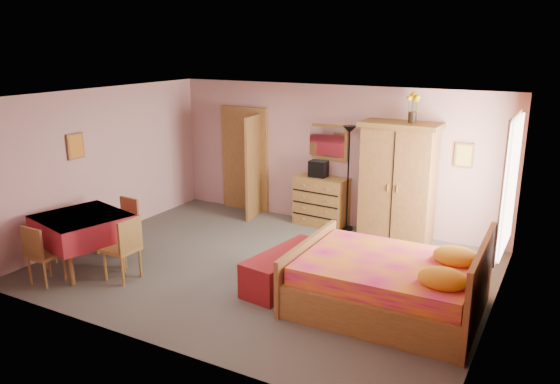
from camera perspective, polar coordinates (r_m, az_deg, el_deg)
The scene contains 23 objects.
floor at distance 8.44m, azimuth -1.59°, elevation -7.94°, with size 6.50×6.50×0.00m, color #5F5B54.
ceiling at distance 7.78m, azimuth -1.74°, elevation 9.92°, with size 6.50×6.50×0.00m, color brown.
wall_back at distance 10.19m, azimuth 5.50°, elevation 3.79°, with size 6.50×0.10×2.60m, color tan.
wall_front at distance 6.09m, azimuth -13.72°, elevation -4.70°, with size 6.50×0.10×2.60m, color tan.
wall_left at distance 10.02m, azimuth -17.92°, elevation 2.90°, with size 0.10×5.00×2.60m, color tan.
wall_right at distance 7.01m, azimuth 21.92°, elevation -2.73°, with size 0.10×5.00×2.60m, color tan.
doorway at distance 11.09m, azimuth -3.64°, elevation 3.35°, with size 1.06×0.12×2.15m, color #9E6B35.
window at distance 8.13m, azimuth 22.87°, elevation 0.69°, with size 0.08×1.40×1.95m, color white.
picture_left at distance 9.53m, azimuth -20.60°, elevation 4.50°, with size 0.04×0.32×0.42m, color orange.
picture_back at distance 9.45m, azimuth 18.67°, elevation 3.66°, with size 0.30×0.04×0.40m, color #D8BF59.
chest_of_drawers at distance 10.25m, azimuth 4.34°, elevation -0.96°, with size 0.97×0.49×0.92m, color #A87738.
wall_mirror at distance 10.18m, azimuth 4.96°, elevation 5.23°, with size 0.84×0.04×0.66m, color white.
stereo at distance 10.13m, azimuth 4.04°, elevation 2.43°, with size 0.32×0.24×0.30m, color black.
floor_lamp at distance 9.89m, azimuth 7.11°, elevation 1.36°, with size 0.24×0.24×1.92m, color black.
wardrobe at distance 9.50m, azimuth 12.20°, elevation 0.98°, with size 1.31×0.68×2.06m, color #936031.
sunflower_vase at distance 9.23m, azimuth 13.73°, elevation 8.56°, with size 0.20×0.20×0.50m, color yellow.
bed at distance 7.16m, azimuth 11.17°, elevation -7.94°, with size 2.35×1.85×1.09m, color #D71574.
bench at distance 7.80m, azimuth 0.69°, elevation -8.00°, with size 0.55×1.48×0.49m, color maroon.
dining_table at distance 8.78m, azimuth -19.84°, elevation -4.95°, with size 1.16×1.16×0.85m, color maroon.
chair_south at distance 8.47m, azimuth -23.32°, elevation -5.95°, with size 0.40×0.40×0.89m, color #9C6535.
chair_north at distance 9.25m, azimuth -16.17°, elevation -3.49°, with size 0.40×0.40×0.89m, color #9F6335.
chair_west at distance 9.38m, azimuth -22.54°, elevation -4.04°, with size 0.37×0.37×0.82m, color #AB6F3A.
chair_east at distance 8.23m, azimuth -16.22°, elevation -5.67°, with size 0.43×0.43×0.94m, color #AC7D3A.
Camera 1 is at (3.94, -6.66, 3.36)m, focal length 35.00 mm.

